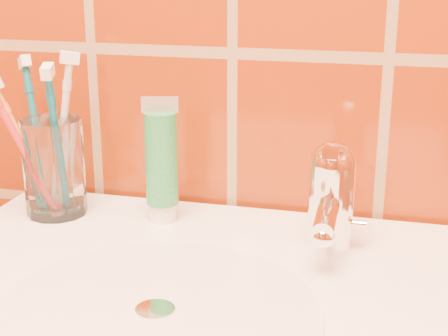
# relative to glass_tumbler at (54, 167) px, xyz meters

# --- Properties ---
(glass_tumbler) EXTENTS (0.09, 0.09, 0.12)m
(glass_tumbler) POSITION_rel_glass_tumbler_xyz_m (0.00, 0.00, 0.00)
(glass_tumbler) COLOR white
(glass_tumbler) RESTS_ON pedestal_sink
(toothpaste_tube) EXTENTS (0.04, 0.04, 0.15)m
(toothpaste_tube) POSITION_rel_glass_tumbler_xyz_m (0.13, 0.01, 0.01)
(toothpaste_tube) COLOR white
(toothpaste_tube) RESTS_ON pedestal_sink
(faucet) EXTENTS (0.05, 0.11, 0.12)m
(faucet) POSITION_rel_glass_tumbler_xyz_m (0.34, -0.02, 0.00)
(faucet) COLOR white
(faucet) RESTS_ON pedestal_sink
(toothbrush_0) EXTENTS (0.09, 0.08, 0.21)m
(toothbrush_0) POSITION_rel_glass_tumbler_xyz_m (0.01, 0.02, 0.04)
(toothbrush_0) COLOR silver
(toothbrush_0) RESTS_ON glass_tumbler
(toothbrush_1) EXTENTS (0.16, 0.14, 0.20)m
(toothbrush_1) POSITION_rel_glass_tumbler_xyz_m (-0.02, -0.03, 0.03)
(toothbrush_1) COLOR red
(toothbrush_1) RESTS_ON glass_tumbler
(toothbrush_2) EXTENTS (0.15, 0.15, 0.21)m
(toothbrush_2) POSITION_rel_glass_tumbler_xyz_m (-0.03, 0.02, 0.03)
(toothbrush_2) COLOR #0D5C6E
(toothbrush_2) RESTS_ON glass_tumbler
(toothbrush_3) EXTENTS (0.06, 0.10, 0.20)m
(toothbrush_3) POSITION_rel_glass_tumbler_xyz_m (0.01, -0.01, 0.03)
(toothbrush_3) COLOR #0D5E6F
(toothbrush_3) RESTS_ON glass_tumbler
(toothbrush_4) EXTENTS (0.14, 0.12, 0.19)m
(toothbrush_4) POSITION_rel_glass_tumbler_xyz_m (-0.02, -0.02, 0.03)
(toothbrush_4) COLOR orange
(toothbrush_4) RESTS_ON glass_tumbler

